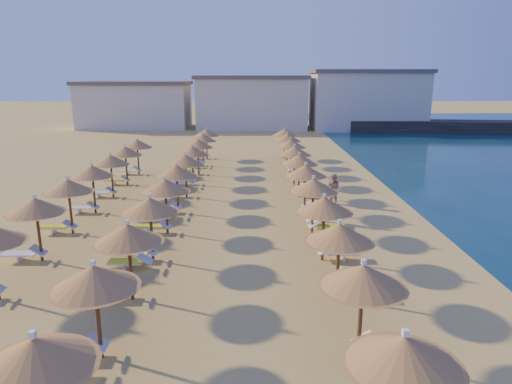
{
  "coord_description": "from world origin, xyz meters",
  "views": [
    {
      "loc": [
        0.74,
        -20.05,
        7.57
      ],
      "look_at": [
        0.92,
        4.0,
        1.3
      ],
      "focal_mm": 32.0,
      "sensor_mm": 36.0,
      "label": 1
    }
  ],
  "objects_px": {
    "parasol_row_west": "(177,172)",
    "beachgoer_c": "(305,176)",
    "beachgoer_b": "(334,190)",
    "beachgoer_a": "(329,209)",
    "parasol_row_east": "(305,172)",
    "jetty": "(465,127)"
  },
  "relations": [
    {
      "from": "parasol_row_west",
      "to": "beachgoer_c",
      "type": "xyz_separation_m",
      "value": [
        7.7,
        5.72,
        -1.52
      ]
    },
    {
      "from": "beachgoer_a",
      "to": "parasol_row_west",
      "type": "bearing_deg",
      "value": -85.05
    },
    {
      "from": "parasol_row_east",
      "to": "beachgoer_c",
      "type": "bearing_deg",
      "value": 83.7
    },
    {
      "from": "beachgoer_c",
      "to": "beachgoer_a",
      "type": "bearing_deg",
      "value": -45.02
    },
    {
      "from": "beachgoer_b",
      "to": "jetty",
      "type": "bearing_deg",
      "value": 97.54
    },
    {
      "from": "parasol_row_east",
      "to": "beachgoer_a",
      "type": "bearing_deg",
      "value": -59.93
    },
    {
      "from": "parasol_row_west",
      "to": "beachgoer_a",
      "type": "xyz_separation_m",
      "value": [
        8.14,
        -1.86,
        -1.57
      ]
    },
    {
      "from": "parasol_row_west",
      "to": "beachgoer_c",
      "type": "relative_size",
      "value": 21.51
    },
    {
      "from": "parasol_row_east",
      "to": "beachgoer_a",
      "type": "height_order",
      "value": "parasol_row_east"
    },
    {
      "from": "jetty",
      "to": "parasol_row_west",
      "type": "distance_m",
      "value": 48.13
    },
    {
      "from": "parasol_row_east",
      "to": "parasol_row_west",
      "type": "relative_size",
      "value": 1.0
    },
    {
      "from": "parasol_row_west",
      "to": "beachgoer_c",
      "type": "distance_m",
      "value": 9.71
    },
    {
      "from": "parasol_row_west",
      "to": "beachgoer_b",
      "type": "distance_m",
      "value": 9.18
    },
    {
      "from": "parasol_row_west",
      "to": "beachgoer_a",
      "type": "height_order",
      "value": "parasol_row_west"
    },
    {
      "from": "beachgoer_b",
      "to": "beachgoer_a",
      "type": "bearing_deg",
      "value": -61.39
    },
    {
      "from": "jetty",
      "to": "beachgoer_b",
      "type": "distance_m",
      "value": 41.35
    },
    {
      "from": "beachgoer_b",
      "to": "beachgoer_a",
      "type": "xyz_separation_m",
      "value": [
        -0.8,
        -3.4,
        -0.16
      ]
    },
    {
      "from": "beachgoer_c",
      "to": "beachgoer_b",
      "type": "height_order",
      "value": "beachgoer_b"
    },
    {
      "from": "jetty",
      "to": "parasol_row_west",
      "type": "relative_size",
      "value": 0.83
    },
    {
      "from": "beachgoer_b",
      "to": "beachgoer_a",
      "type": "height_order",
      "value": "beachgoer_b"
    },
    {
      "from": "beachgoer_a",
      "to": "parasol_row_east",
      "type": "bearing_deg",
      "value": -132.13
    },
    {
      "from": "jetty",
      "to": "parasol_row_west",
      "type": "xyz_separation_m",
      "value": [
        -32.21,
        -35.72,
        1.6
      ]
    }
  ]
}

